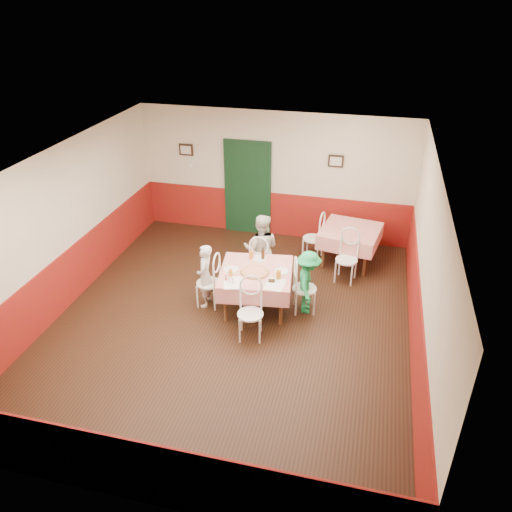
% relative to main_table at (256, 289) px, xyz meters
% --- Properties ---
extents(floor, '(7.00, 7.00, 0.00)m').
position_rel_main_table_xyz_m(floor, '(-0.31, -0.52, -0.38)').
color(floor, black).
rests_on(floor, ground).
extents(ceiling, '(7.00, 7.00, 0.00)m').
position_rel_main_table_xyz_m(ceiling, '(-0.31, -0.52, 2.42)').
color(ceiling, white).
rests_on(ceiling, back_wall).
extents(back_wall, '(6.00, 0.10, 2.80)m').
position_rel_main_table_xyz_m(back_wall, '(-0.31, 2.98, 1.02)').
color(back_wall, beige).
rests_on(back_wall, ground).
extents(front_wall, '(6.00, 0.10, 2.80)m').
position_rel_main_table_xyz_m(front_wall, '(-0.31, -4.02, 1.02)').
color(front_wall, beige).
rests_on(front_wall, ground).
extents(left_wall, '(0.10, 7.00, 2.80)m').
position_rel_main_table_xyz_m(left_wall, '(-3.31, -0.52, 1.02)').
color(left_wall, beige).
rests_on(left_wall, ground).
extents(right_wall, '(0.10, 7.00, 2.80)m').
position_rel_main_table_xyz_m(right_wall, '(2.69, -0.52, 1.02)').
color(right_wall, beige).
rests_on(right_wall, ground).
extents(wainscot_back, '(6.00, 0.03, 1.00)m').
position_rel_main_table_xyz_m(wainscot_back, '(-0.31, 2.97, 0.12)').
color(wainscot_back, maroon).
rests_on(wainscot_back, ground).
extents(wainscot_front, '(6.00, 0.03, 1.00)m').
position_rel_main_table_xyz_m(wainscot_front, '(-0.31, -4.00, 0.12)').
color(wainscot_front, maroon).
rests_on(wainscot_front, ground).
extents(wainscot_left, '(0.03, 7.00, 1.00)m').
position_rel_main_table_xyz_m(wainscot_left, '(-3.29, -0.52, 0.12)').
color(wainscot_left, maroon).
rests_on(wainscot_left, ground).
extents(wainscot_right, '(0.03, 7.00, 1.00)m').
position_rel_main_table_xyz_m(wainscot_right, '(2.68, -0.52, 0.12)').
color(wainscot_right, maroon).
rests_on(wainscot_right, ground).
extents(door, '(0.96, 0.06, 2.10)m').
position_rel_main_table_xyz_m(door, '(-0.91, 2.93, 0.68)').
color(door, black).
rests_on(door, ground).
extents(picture_left, '(0.32, 0.03, 0.26)m').
position_rel_main_table_xyz_m(picture_left, '(-2.31, 2.93, 1.48)').
color(picture_left, black).
rests_on(picture_left, back_wall).
extents(picture_right, '(0.32, 0.03, 0.26)m').
position_rel_main_table_xyz_m(picture_right, '(0.99, 2.93, 1.48)').
color(picture_right, black).
rests_on(picture_right, back_wall).
extents(thermostat, '(0.10, 0.03, 0.10)m').
position_rel_main_table_xyz_m(thermostat, '(-2.21, 2.93, 1.12)').
color(thermostat, white).
rests_on(thermostat, back_wall).
extents(main_table, '(1.37, 1.37, 0.77)m').
position_rel_main_table_xyz_m(main_table, '(0.00, 0.00, 0.00)').
color(main_table, red).
rests_on(main_table, ground).
extents(second_table, '(1.29, 1.29, 0.77)m').
position_rel_main_table_xyz_m(second_table, '(1.47, 2.04, 0.00)').
color(second_table, red).
rests_on(second_table, ground).
extents(chair_left, '(0.42, 0.42, 0.90)m').
position_rel_main_table_xyz_m(chair_left, '(-0.84, -0.11, 0.08)').
color(chair_left, white).
rests_on(chair_left, ground).
extents(chair_right, '(0.52, 0.52, 0.90)m').
position_rel_main_table_xyz_m(chair_right, '(0.84, 0.11, 0.08)').
color(chair_right, white).
rests_on(chair_right, ground).
extents(chair_far, '(0.42, 0.42, 0.90)m').
position_rel_main_table_xyz_m(chair_far, '(-0.11, 0.84, 0.08)').
color(chair_far, white).
rests_on(chair_far, ground).
extents(chair_near, '(0.49, 0.49, 0.90)m').
position_rel_main_table_xyz_m(chair_near, '(0.11, -0.84, 0.08)').
color(chair_near, white).
rests_on(chair_near, ground).
extents(chair_second_a, '(0.48, 0.48, 0.90)m').
position_rel_main_table_xyz_m(chair_second_a, '(0.72, 2.04, 0.08)').
color(chair_second_a, white).
rests_on(chair_second_a, ground).
extents(chair_second_b, '(0.48, 0.48, 0.90)m').
position_rel_main_table_xyz_m(chair_second_b, '(1.47, 1.29, 0.08)').
color(chair_second_b, white).
rests_on(chair_second_b, ground).
extents(pizza, '(0.53, 0.53, 0.03)m').
position_rel_main_table_xyz_m(pizza, '(-0.00, -0.07, 0.40)').
color(pizza, '#B74723').
rests_on(pizza, main_table).
extents(plate_left, '(0.28, 0.28, 0.01)m').
position_rel_main_table_xyz_m(plate_left, '(-0.43, -0.07, 0.39)').
color(plate_left, white).
rests_on(plate_left, main_table).
extents(plate_right, '(0.28, 0.28, 0.01)m').
position_rel_main_table_xyz_m(plate_right, '(0.44, 0.08, 0.39)').
color(plate_right, white).
rests_on(plate_right, main_table).
extents(plate_far, '(0.28, 0.28, 0.01)m').
position_rel_main_table_xyz_m(plate_far, '(-0.04, 0.41, 0.39)').
color(plate_far, white).
rests_on(plate_far, main_table).
extents(glass_a, '(0.08, 0.08, 0.12)m').
position_rel_main_table_xyz_m(glass_a, '(-0.37, -0.28, 0.45)').
color(glass_a, '#BF7219').
rests_on(glass_a, main_table).
extents(glass_b, '(0.09, 0.09, 0.15)m').
position_rel_main_table_xyz_m(glass_b, '(0.43, -0.16, 0.46)').
color(glass_b, '#BF7219').
rests_on(glass_b, main_table).
extents(glass_c, '(0.08, 0.08, 0.14)m').
position_rel_main_table_xyz_m(glass_c, '(-0.18, 0.40, 0.45)').
color(glass_c, '#BF7219').
rests_on(glass_c, main_table).
extents(beer_bottle, '(0.07, 0.07, 0.22)m').
position_rel_main_table_xyz_m(beer_bottle, '(0.02, 0.42, 0.49)').
color(beer_bottle, '#381C0A').
rests_on(beer_bottle, main_table).
extents(shaker_a, '(0.04, 0.04, 0.09)m').
position_rel_main_table_xyz_m(shaker_a, '(-0.33, -0.48, 0.43)').
color(shaker_a, silver).
rests_on(shaker_a, main_table).
extents(shaker_b, '(0.04, 0.04, 0.09)m').
position_rel_main_table_xyz_m(shaker_b, '(-0.28, -0.48, 0.43)').
color(shaker_b, silver).
rests_on(shaker_b, main_table).
extents(shaker_c, '(0.04, 0.04, 0.09)m').
position_rel_main_table_xyz_m(shaker_c, '(-0.41, -0.43, 0.43)').
color(shaker_c, '#B23319').
rests_on(shaker_c, main_table).
extents(menu_left, '(0.40, 0.47, 0.00)m').
position_rel_main_table_xyz_m(menu_left, '(-0.27, -0.47, 0.39)').
color(menu_left, white).
rests_on(menu_left, main_table).
extents(menu_right, '(0.33, 0.42, 0.00)m').
position_rel_main_table_xyz_m(menu_right, '(0.41, -0.35, 0.39)').
color(menu_right, white).
rests_on(menu_right, main_table).
extents(wallet, '(0.12, 0.10, 0.02)m').
position_rel_main_table_xyz_m(wallet, '(0.33, -0.27, 0.40)').
color(wallet, black).
rests_on(wallet, main_table).
extents(diner_left, '(0.32, 0.45, 1.19)m').
position_rel_main_table_xyz_m(diner_left, '(-0.89, -0.12, 0.22)').
color(diner_left, gray).
rests_on(diner_left, ground).
extents(diner_far, '(0.73, 0.59, 1.40)m').
position_rel_main_table_xyz_m(diner_far, '(-0.12, 0.89, 0.32)').
color(diner_far, gray).
rests_on(diner_far, ground).
extents(diner_right, '(0.53, 0.81, 1.17)m').
position_rel_main_table_xyz_m(diner_right, '(0.89, 0.12, 0.21)').
color(diner_right, gray).
rests_on(diner_right, ground).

